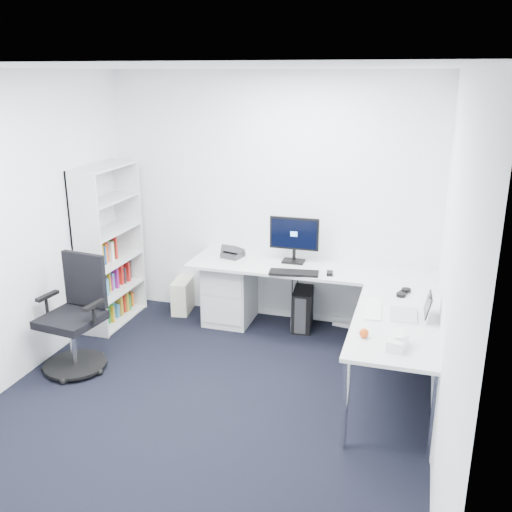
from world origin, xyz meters
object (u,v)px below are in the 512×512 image
(task_chair, at_px, (70,316))
(monitor, at_px, (294,239))
(bookshelf, at_px, (110,246))
(l_desk, at_px, (304,313))
(laptop, at_px, (404,303))

(task_chair, height_order, monitor, monitor)
(bookshelf, distance_m, task_chair, 1.17)
(bookshelf, distance_m, monitor, 2.00)
(l_desk, relative_size, task_chair, 2.39)
(task_chair, bearing_deg, l_desk, 34.96)
(bookshelf, xyz_separation_m, task_chair, (0.21, -1.10, -0.34))
(monitor, relative_size, laptop, 1.64)
(task_chair, bearing_deg, bookshelf, 107.76)
(bookshelf, relative_size, monitor, 3.36)
(l_desk, height_order, monitor, monitor)
(l_desk, bearing_deg, bookshelf, 178.68)
(l_desk, bearing_deg, monitor, 116.92)
(bookshelf, height_order, monitor, bookshelf)
(l_desk, height_order, bookshelf, bookshelf)
(task_chair, xyz_separation_m, laptop, (2.93, 0.39, 0.33))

